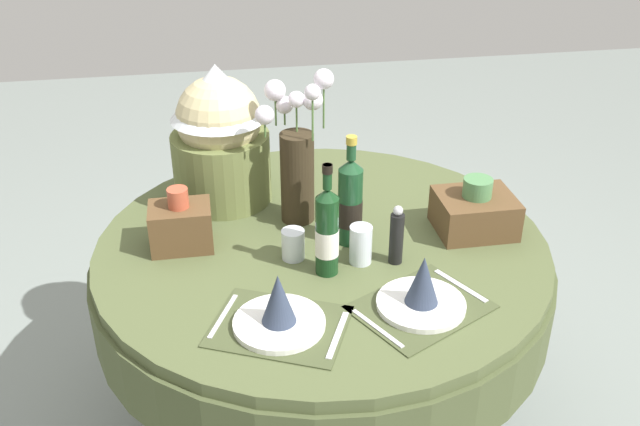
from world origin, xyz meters
The scene contains 13 objects.
ground centered at (0.00, 0.00, 0.00)m, with size 8.00×8.00×0.00m, color gray.
dining_table centered at (0.00, 0.00, 0.59)m, with size 1.42×1.42×0.73m.
place_setting_left centered at (-0.18, -0.40, 0.78)m, with size 0.42×0.38×0.16m.
place_setting_right centered at (0.20, -0.38, 0.78)m, with size 0.42×0.39×0.16m.
flower_vase centered at (-0.05, 0.16, 0.96)m, with size 0.25×0.20×0.49m.
wine_bottle_left centered at (0.08, -0.02, 0.87)m, with size 0.08×0.08×0.35m.
wine_bottle_centre centered at (-0.02, -0.17, 0.87)m, with size 0.07×0.07×0.34m.
tumbler_near_left centered at (0.09, -0.13, 0.79)m, with size 0.07×0.07×0.12m, color silver.
tumbler_near_right centered at (-0.10, -0.08, 0.78)m, with size 0.07×0.07×0.09m, color silver.
pepper_mill centered at (0.19, -0.15, 0.82)m, with size 0.04×0.04×0.19m.
gift_tub_back_left centered at (-0.28, 0.34, 0.98)m, with size 0.33×0.33×0.47m.
woven_basket_side_left centered at (-0.42, 0.04, 0.81)m, with size 0.18×0.14×0.20m.
woven_basket_side_right centered at (0.48, -0.01, 0.80)m, with size 0.24×0.20×0.18m.
Camera 1 is at (-0.33, -1.88, 1.90)m, focal length 40.47 mm.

